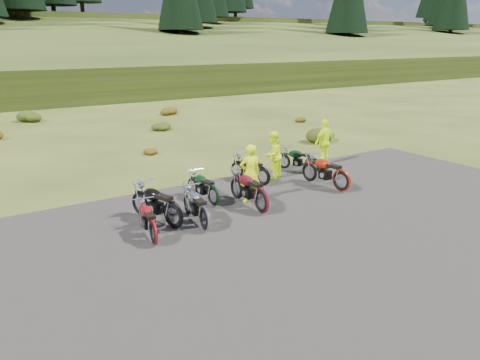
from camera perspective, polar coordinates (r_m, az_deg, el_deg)
ground at (r=14.57m, az=4.54°, el=-3.84°), size 300.00×300.00×0.00m
gravel_pad at (r=13.16m, az=9.86°, el=-6.36°), size 20.00×12.00×0.04m
hill_slope at (r=61.56m, az=-25.54°, el=10.36°), size 300.00×45.97×9.37m
shrub_3 at (r=33.39m, az=-24.16°, el=7.27°), size 1.56×1.56×0.92m
shrub_4 at (r=22.05m, az=-11.01°, el=3.63°), size 0.77×0.77×0.45m
shrub_5 at (r=27.93m, az=-9.67°, el=6.58°), size 1.03×1.03×0.61m
shrub_6 at (r=33.86m, az=-8.79°, el=8.51°), size 1.30×1.30×0.77m
shrub_7 at (r=24.88m, az=9.86°, el=5.71°), size 1.56×1.56×0.92m
shrub_8 at (r=30.72m, az=7.13°, el=7.45°), size 0.77×0.77×0.45m
motorcycle_0 at (r=13.36m, az=-8.05°, el=-5.92°), size 1.34×2.35×1.17m
motorcycle_1 at (r=12.41m, az=-10.39°, el=-7.84°), size 0.90×1.93×0.97m
motorcycle_2 at (r=14.99m, az=-3.24°, el=-3.22°), size 0.75×1.93×0.99m
motorcycle_3 at (r=13.11m, az=-4.31°, el=-6.24°), size 0.92×2.08×1.05m
motorcycle_4 at (r=14.35m, az=2.60°, el=-4.14°), size 0.84×2.26×1.17m
motorcycle_5 at (r=17.04m, az=2.78°, el=-0.73°), size 1.07×2.06×1.03m
motorcycle_6 at (r=16.73m, az=12.17°, el=-1.44°), size 0.98×2.30×1.17m
motorcycle_7 at (r=18.74m, az=8.74°, el=0.71°), size 1.34×2.00×1.00m
person_middle at (r=15.03m, az=1.22°, el=0.70°), size 0.76×0.56×1.91m
person_right_a at (r=17.73m, az=3.98°, el=2.97°), size 1.08×0.98×1.81m
person_right_b at (r=20.04m, az=10.26°, el=4.51°), size 1.17×0.60×1.91m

